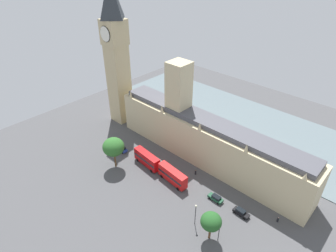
{
  "coord_description": "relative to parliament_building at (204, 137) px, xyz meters",
  "views": [
    {
      "loc": [
        61.51,
        42.04,
        61.15
      ],
      "look_at": [
        1.0,
        -14.49,
        8.52
      ],
      "focal_mm": 30.48,
      "sensor_mm": 36.0,
      "label": 1
    }
  ],
  "objects": [
    {
      "name": "ground_plane",
      "position": [
        1.99,
        1.37,
        -8.56
      ],
      "size": [
        139.84,
        139.84,
        0.0
      ],
      "primitive_type": "plane",
      "color": "#4C4C4F"
    },
    {
      "name": "river_thames",
      "position": [
        -28.95,
        1.37,
        -8.44
      ],
      "size": [
        39.82,
        125.86,
        0.25
      ],
      "primitive_type": "cube",
      "color": "slate",
      "rests_on": "ground"
    },
    {
      "name": "parliament_building",
      "position": [
        0.0,
        0.0,
        0.0
      ],
      "size": [
        10.25,
        69.84,
        31.12
      ],
      "color": "#CCBA8E",
      "rests_on": "ground"
    },
    {
      "name": "clock_tower",
      "position": [
        1.92,
        -40.05,
        19.82
      ],
      "size": [
        7.75,
        7.75,
        54.87
      ],
      "color": "tan",
      "rests_on": "ground"
    },
    {
      "name": "car_blue_opposite_hall",
      "position": [
        16.14,
        -23.0,
        -7.68
      ],
      "size": [
        2.03,
        4.41,
        1.74
      ],
      "rotation": [
        0.0,
        0.0,
        3.12
      ],
      "color": "navy",
      "rests_on": "ground"
    },
    {
      "name": "double_decker_bus_far_end",
      "position": [
        15.4,
        -10.88,
        -5.93
      ],
      "size": [
        3.41,
        10.68,
        4.75
      ],
      "rotation": [
        0.0,
        0.0,
        -0.09
      ],
      "color": "#B20C0F",
      "rests_on": "ground"
    },
    {
      "name": "double_decker_bus_corner",
      "position": [
        15.55,
        0.5,
        -5.93
      ],
      "size": [
        3.44,
        10.68,
        4.75
      ],
      "rotation": [
        0.0,
        0.0,
        -0.09
      ],
      "color": "red",
      "rests_on": "ground"
    },
    {
      "name": "car_dark_green_leading",
      "position": [
        12.71,
        14.39,
        -7.68
      ],
      "size": [
        1.87,
        4.47,
        1.74
      ],
      "rotation": [
        0.0,
        0.0,
        3.13
      ],
      "color": "#19472D",
      "rests_on": "ground"
    },
    {
      "name": "car_black_by_river_gate",
      "position": [
        12.3,
        22.3,
        -7.68
      ],
      "size": [
        1.96,
        4.59,
        1.74
      ],
      "rotation": [
        0.0,
        0.0,
        -0.05
      ],
      "color": "black",
      "rests_on": "ground"
    },
    {
      "name": "pedestrian_midblock",
      "position": [
        7.77,
        30.54,
        -7.81
      ],
      "size": [
        0.7,
        0.64,
        1.68
      ],
      "rotation": [
        0.0,
        0.0,
        1.06
      ],
      "color": "black",
      "rests_on": "ground"
    },
    {
      "name": "pedestrian_near_tower",
      "position": [
        8.08,
        3.48,
        -7.79
      ],
      "size": [
        0.66,
        0.57,
        1.71
      ],
      "rotation": [
        0.0,
        0.0,
        1.78
      ],
      "color": "black",
      "rests_on": "ground"
    },
    {
      "name": "plane_tree_trailing",
      "position": [
        23.89,
        20.35,
        -2.64
      ],
      "size": [
        5.12,
        5.12,
        8.14
      ],
      "color": "brown",
      "rests_on": "ground"
    },
    {
      "name": "plane_tree_kerbside",
      "position": [
        22.78,
        -18.01,
        -0.76
      ],
      "size": [
        6.84,
        6.84,
        10.75
      ],
      "color": "brown",
      "rests_on": "ground"
    },
    {
      "name": "street_lamp_under_trees",
      "position": [
        23.06,
        15.12,
        -3.8
      ],
      "size": [
        0.56,
        0.56,
        6.91
      ],
      "color": "black",
      "rests_on": "ground"
    },
    {
      "name": "street_lamp_slot_10",
      "position": [
        23.04,
        22.33,
        -4.38
      ],
      "size": [
        0.56,
        0.56,
        5.95
      ],
      "color": "black",
      "rests_on": "ground"
    }
  ]
}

